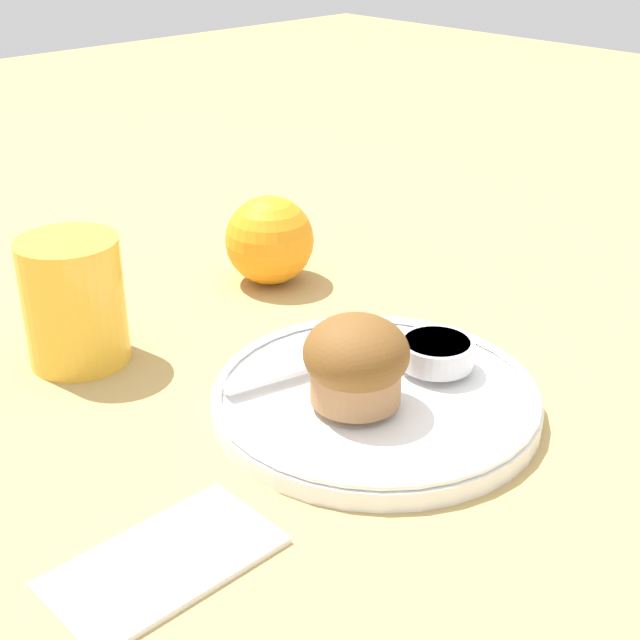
{
  "coord_description": "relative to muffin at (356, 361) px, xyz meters",
  "views": [
    {
      "loc": [
        -0.39,
        -0.38,
        0.34
      ],
      "look_at": [
        0.01,
        0.04,
        0.06
      ],
      "focal_mm": 50.0,
      "sensor_mm": 36.0,
      "label": 1
    }
  ],
  "objects": [
    {
      "name": "berry_pair",
      "position": [
        0.04,
        0.05,
        -0.02
      ],
      "size": [
        0.03,
        0.01,
        0.01
      ],
      "color": "#4C194C",
      "rests_on": "plate"
    },
    {
      "name": "butter_knife",
      "position": [
        0.02,
        0.05,
        -0.03
      ],
      "size": [
        0.17,
        0.05,
        0.0
      ],
      "rotation": [
        0.0,
        0.0,
        -0.23
      ],
      "color": "silver",
      "rests_on": "plate"
    },
    {
      "name": "orange_fruit",
      "position": [
        0.12,
        0.23,
        -0.01
      ],
      "size": [
        0.08,
        0.08,
        0.08
      ],
      "color": "orange",
      "rests_on": "ground_plane"
    },
    {
      "name": "cream_ramekin",
      "position": [
        0.08,
        -0.01,
        -0.02
      ],
      "size": [
        0.06,
        0.06,
        0.02
      ],
      "color": "silver",
      "rests_on": "plate"
    },
    {
      "name": "ground_plane",
      "position": [
        0.01,
        0.01,
        -0.05
      ],
      "size": [
        3.0,
        3.0,
        0.0
      ],
      "primitive_type": "plane",
      "color": "tan"
    },
    {
      "name": "folded_napkin",
      "position": [
        -0.18,
        -0.03,
        -0.05
      ],
      "size": [
        0.13,
        0.07,
        0.01
      ],
      "color": "white",
      "rests_on": "ground_plane"
    },
    {
      "name": "juice_glass",
      "position": [
        -0.09,
        0.22,
        0.0
      ],
      "size": [
        0.08,
        0.08,
        0.1
      ],
      "color": "gold",
      "rests_on": "ground_plane"
    },
    {
      "name": "muffin",
      "position": [
        0.0,
        0.0,
        0.0
      ],
      "size": [
        0.07,
        0.07,
        0.06
      ],
      "color": "#9E7047",
      "rests_on": "plate"
    },
    {
      "name": "plate",
      "position": [
        0.02,
        0.0,
        -0.04
      ],
      "size": [
        0.24,
        0.24,
        0.02
      ],
      "color": "white",
      "rests_on": "ground_plane"
    }
  ]
}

